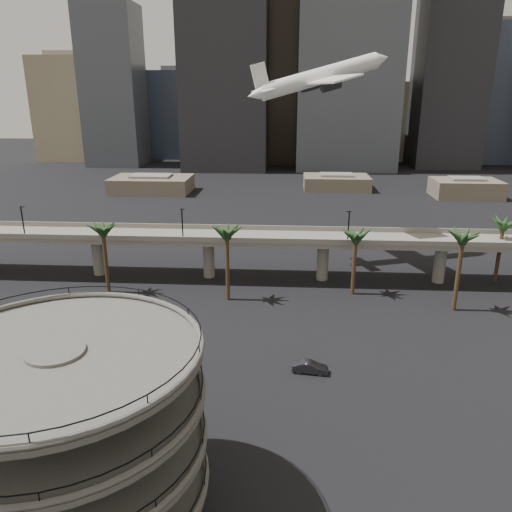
# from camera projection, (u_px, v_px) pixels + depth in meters

# --- Properties ---
(ground) EXTENTS (700.00, 700.00, 0.00)m
(ground) POSITION_uv_depth(u_px,v_px,m) (237.00, 493.00, 45.14)
(ground) COLOR black
(ground) RESTS_ON ground
(parking_ramp) EXTENTS (22.20, 22.20, 17.35)m
(parking_ramp) POSITION_uv_depth(u_px,v_px,m) (65.00, 423.00, 39.06)
(parking_ramp) COLOR #52504D
(parking_ramp) RESTS_ON ground
(overpass) EXTENTS (130.00, 9.30, 14.70)m
(overpass) POSITION_uv_depth(u_px,v_px,m) (265.00, 242.00, 94.96)
(overpass) COLOR slate
(overpass) RESTS_ON ground
(palm_trees) EXTENTS (76.40, 18.40, 14.00)m
(palm_trees) POSITION_uv_depth(u_px,v_px,m) (331.00, 234.00, 85.61)
(palm_trees) COLOR #432F1C
(palm_trees) RESTS_ON ground
(low_buildings) EXTENTS (135.00, 27.50, 6.80)m
(low_buildings) POSITION_uv_depth(u_px,v_px,m) (296.00, 185.00, 178.68)
(low_buildings) COLOR #665C4B
(low_buildings) RESTS_ON ground
(skyline) EXTENTS (269.00, 86.00, 115.19)m
(skyline) POSITION_uv_depth(u_px,v_px,m) (313.00, 75.00, 236.78)
(skyline) COLOR #7E6C57
(skyline) RESTS_ON ground
(airborne_jet) EXTENTS (29.62, 27.05, 10.60)m
(airborne_jet) POSITION_uv_depth(u_px,v_px,m) (320.00, 77.00, 97.73)
(airborne_jet) COLOR white
(airborne_jet) RESTS_ON ground
(car_a) EXTENTS (4.54, 1.86, 1.54)m
(car_a) POSITION_uv_depth(u_px,v_px,m) (182.00, 361.00, 65.72)
(car_a) COLOR #BB571A
(car_a) RESTS_ON ground
(car_b) EXTENTS (4.79, 2.14, 1.53)m
(car_b) POSITION_uv_depth(u_px,v_px,m) (310.00, 367.00, 64.26)
(car_b) COLOR black
(car_b) RESTS_ON ground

